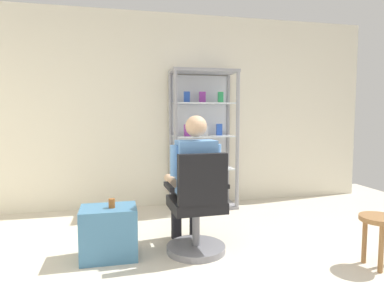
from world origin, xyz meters
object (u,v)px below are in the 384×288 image
seated_shopkeeper (193,175)px  tea_glass (112,203)px  storage_crate (109,232)px  wooden_stool (379,227)px  office_chair (198,213)px  display_cabinet_main (202,139)px

seated_shopkeeper → tea_glass: (-0.77, -0.09, -0.20)m
storage_crate → wooden_stool: storage_crate is taller
office_chair → display_cabinet_main: bearing=73.9°
office_chair → storage_crate: office_chair is taller
wooden_stool → office_chair: bearing=157.1°
seated_shopkeeper → wooden_stool: bearing=-28.1°
tea_glass → storage_crate: bearing=141.3°
seated_shopkeeper → tea_glass: size_ratio=15.61×
office_chair → tea_glass: size_ratio=11.62×
office_chair → seated_shopkeeper: bearing=92.4°
tea_glass → office_chair: bearing=-5.5°
seated_shopkeeper → storage_crate: (-0.80, -0.06, -0.48)m
display_cabinet_main → tea_glass: (-1.23, -1.52, -0.45)m
display_cabinet_main → seated_shopkeeper: display_cabinet_main is taller
office_chair → storage_crate: 0.83m
office_chair → wooden_stool: bearing=-22.9°
display_cabinet_main → tea_glass: display_cabinet_main is taller
wooden_stool → tea_glass: bearing=162.9°
display_cabinet_main → office_chair: (-0.46, -1.59, -0.57)m
storage_crate → wooden_stool: size_ratio=1.13×
office_chair → wooden_stool: 1.56m
display_cabinet_main → seated_shopkeeper: bearing=-108.1°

